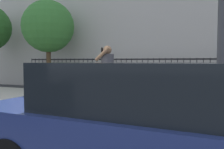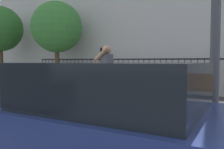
{
  "view_description": "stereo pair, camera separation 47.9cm",
  "coord_description": "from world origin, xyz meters",
  "views": [
    {
      "loc": [
        3.43,
        -4.34,
        1.47
      ],
      "look_at": [
        0.75,
        1.7,
        1.09
      ],
      "focal_mm": 37.93,
      "sensor_mm": 36.0,
      "label": 1
    },
    {
      "loc": [
        3.86,
        -4.13,
        1.47
      ],
      "look_at": [
        0.75,
        1.7,
        1.09
      ],
      "focal_mm": 37.93,
      "sensor_mm": 36.0,
      "label": 2
    }
  ],
  "objects": [
    {
      "name": "pedestrian_on_phone",
      "position": [
        0.76,
        1.43,
        1.16
      ],
      "size": [
        0.51,
        0.71,
        1.73
      ],
      "color": "#936B4C",
      "rests_on": "sidewalk"
    },
    {
      "name": "sidewalk",
      "position": [
        0.0,
        2.2,
        0.07
      ],
      "size": [
        28.0,
        4.4,
        0.15
      ],
      "primitive_type": "cube",
      "color": "#B2ADA3",
      "rests_on": "ground"
    },
    {
      "name": "parked_hatchback",
      "position": [
        2.72,
        -1.65,
        0.7
      ],
      "size": [
        4.23,
        1.91,
        1.45
      ],
      "color": "navy",
      "rests_on": "ground"
    },
    {
      "name": "building_facade",
      "position": [
        0.0,
        8.5,
        4.77
      ],
      "size": [
        28.0,
        4.0,
        9.55
      ],
      "primitive_type": "cube",
      "color": "#BCB7B2",
      "rests_on": "ground"
    },
    {
      "name": "street_tree_near",
      "position": [
        -4.12,
        5.01,
        3.14
      ],
      "size": [
        2.52,
        2.52,
        4.41
      ],
      "color": "#4C3823",
      "rests_on": "ground"
    },
    {
      "name": "ground_plane",
      "position": [
        0.0,
        0.0,
        0.0
      ],
      "size": [
        60.0,
        60.0,
        0.0
      ],
      "primitive_type": "plane",
      "color": "#333338"
    },
    {
      "name": "iron_fence",
      "position": [
        0.0,
        5.9,
        1.02
      ],
      "size": [
        12.03,
        0.04,
        1.6
      ],
      "color": "black",
      "rests_on": "ground"
    }
  ]
}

